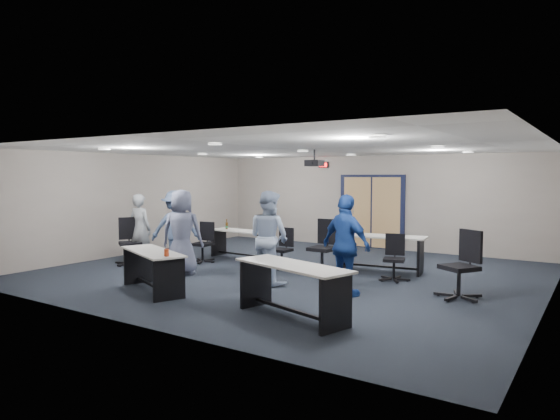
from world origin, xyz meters
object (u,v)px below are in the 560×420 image
Objects in this scene: chair_back_a at (202,242)px; chair_back_b at (282,248)px; chair_back_c at (322,247)px; table_front_left at (153,264)px; chair_loose_right at (459,265)px; table_front_right at (292,281)px; chair_loose_left at (130,241)px; person_back at (176,227)px; person_gray at (140,229)px; person_plaid at (182,232)px; chair_back_d at (394,258)px; person_lightblue at (269,237)px; table_back_right at (380,247)px; table_back_left at (241,239)px; person_navy at (346,245)px.

chair_back_b is at bearing 4.16° from chair_back_a.
chair_back_b is 0.79× the size of chair_back_c.
table_front_left is 5.46m from chair_loose_right.
table_front_right is at bearing -91.89° from chair_loose_right.
chair_loose_right is at bearing -49.65° from chair_loose_left.
person_back is at bearing -164.28° from chair_back_c.
person_gray reaches higher than chair_back_a.
chair_back_b is (0.75, 3.19, -0.05)m from table_front_left.
person_plaid is (-0.68, 1.46, 0.40)m from table_front_left.
person_lightblue reaches higher than chair_back_d.
table_back_right is 2.61m from chair_loose_right.
table_back_left is 1.61× the size of chair_loose_left.
person_back reaches higher than table_back_right.
chair_loose_left is (-4.30, -1.61, -0.02)m from chair_back_c.
person_lightblue reaches higher than chair_back_c.
person_navy is (0.37, -2.49, 0.35)m from table_back_right.
table_back_right is 2.21× the size of chair_back_b.
chair_back_d is 6.00m from person_gray.
person_lightblue is 1.02× the size of person_navy.
person_lightblue is (-3.43, -0.80, 0.32)m from chair_loose_right.
table_back_left is at bearing 158.06° from chair_back_d.
chair_back_a is (-4.07, -1.32, -0.06)m from table_back_right.
table_front_left is 4.73m from chair_back_d.
person_navy reaches higher than chair_back_d.
chair_back_c is at bearing -32.46° from person_navy.
chair_back_c is 3.63m from person_back.
person_navy is (-1.71, -0.90, 0.31)m from chair_loose_right.
person_back is at bearing -15.28° from chair_loose_left.
person_plaid is at bearing -150.76° from table_back_right.
person_back is at bearing -0.01° from person_lightblue.
chair_loose_left is at bearing -152.90° from chair_back_b.
table_front_right is 3.48m from chair_back_c.
chair_back_c is (1.04, 0.02, 0.12)m from chair_back_b.
chair_back_d is 0.52× the size of person_navy.
person_gray is at bearing -155.83° from chair_back_b.
chair_loose_right is 1.96m from person_navy.
chair_back_d reaches higher than table_back_right.
person_plaid is at bearing -128.73° from chair_back_b.
chair_back_c is at bearing 168.65° from chair_back_d.
chair_back_d is at bearing -0.31° from chair_back_a.
person_back is at bearing -136.11° from chair_back_a.
chair_back_b is at bearing 160.74° from person_back.
chair_back_d is at bearing 100.38° from table_front_right.
table_back_right is at bearing -31.35° from chair_loose_left.
table_front_right is 5.52m from table_back_left.
person_gray is at bearing 179.03° from chair_back_d.
person_gray is at bearing 15.28° from person_navy.
chair_back_d is at bearing -81.08° from person_navy.
chair_loose_right is (3.05, -0.68, 0.01)m from chair_back_c.
person_navy is (1.72, -0.10, -0.01)m from person_lightblue.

